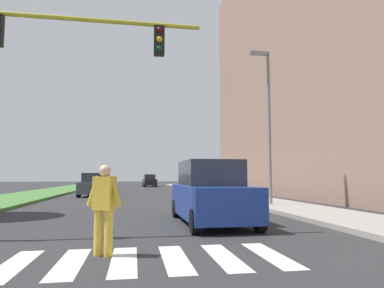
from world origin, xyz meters
TOP-DOWN VIEW (x-y plane):
  - ground_plane at (0.00, 30.00)m, footprint 140.00×140.00m
  - crosswalk at (0.00, 6.96)m, footprint 6.75×2.20m
  - median_strip at (-6.85, 28.00)m, footprint 4.21×64.00m
  - sidewalk_right at (7.58, 28.00)m, footprint 3.00×64.00m
  - street_lamp_right at (6.99, 16.40)m, footprint 1.02×0.24m
  - pedestrian_performer at (0.05, 7.38)m, footprint 0.70×0.42m
  - suv_crossing at (3.00, 11.38)m, footprint 2.02×4.62m
  - sedan_midblock at (-2.21, 27.10)m, footprint 2.24×4.22m
  - sedan_distant at (-2.85, 39.71)m, footprint 2.06×4.48m
  - sedan_far_horizon at (2.77, 49.90)m, footprint 1.95×4.34m

SIDE VIEW (x-z plane):
  - ground_plane at x=0.00m, z-range 0.00..0.00m
  - crosswalk at x=0.00m, z-range 0.00..0.01m
  - median_strip at x=-6.85m, z-range 0.00..0.15m
  - sidewalk_right at x=7.58m, z-range 0.00..0.15m
  - sedan_distant at x=-2.85m, z-range -0.06..1.61m
  - sedan_midblock at x=-2.21m, z-range -0.06..1.65m
  - sedan_far_horizon at x=2.77m, z-range -0.07..1.68m
  - suv_crossing at x=3.00m, z-range -0.05..1.92m
  - pedestrian_performer at x=0.05m, z-range 0.09..1.78m
  - street_lamp_right at x=6.99m, z-range 0.84..8.34m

